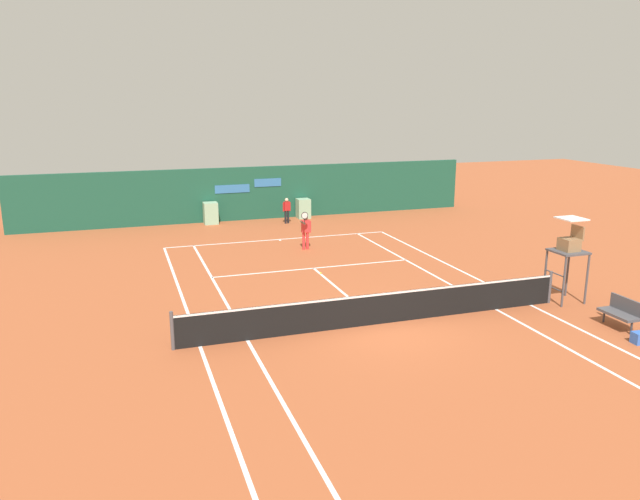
{
  "coord_description": "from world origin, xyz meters",
  "views": [
    {
      "loc": [
        -7.08,
        -15.47,
        6.49
      ],
      "look_at": [
        0.16,
        6.09,
        0.8
      ],
      "focal_mm": 34.1,
      "sensor_mm": 36.0,
      "label": 1
    }
  ],
  "objects": [
    {
      "name": "ground_plane",
      "position": [
        -0.0,
        0.58,
        0.0
      ],
      "size": [
        80.0,
        80.0,
        0.01
      ],
      "color": "#A8512D"
    },
    {
      "name": "tennis_net",
      "position": [
        0.0,
        0.0,
        0.51
      ],
      "size": [
        12.1,
        0.1,
        1.07
      ],
      "color": "#4C4C51",
      "rests_on": "ground_plane"
    },
    {
      "name": "sponsor_back_wall",
      "position": [
        -0.0,
        16.97,
        1.39
      ],
      "size": [
        25.0,
        1.02,
        2.88
      ],
      "color": "#194C38",
      "rests_on": "ground_plane"
    },
    {
      "name": "umpire_chair",
      "position": [
        6.59,
        -0.02,
        1.82
      ],
      "size": [
        1.0,
        1.0,
        2.79
      ],
      "rotation": [
        0.0,
        0.0,
        1.57
      ],
      "color": "#47474C",
      "rests_on": "ground_plane"
    },
    {
      "name": "player_bench",
      "position": [
        6.5,
        -2.5,
        0.51
      ],
      "size": [
        0.54,
        1.19,
        0.88
      ],
      "rotation": [
        0.0,
        0.0,
        1.57
      ],
      "color": "#38383D",
      "rests_on": "ground_plane"
    },
    {
      "name": "player_on_baseline",
      "position": [
        0.62,
        9.43,
        0.93
      ],
      "size": [
        0.61,
        0.65,
        1.78
      ],
      "rotation": [
        0.0,
        0.0,
        3.17
      ],
      "color": "red",
      "rests_on": "ground_plane"
    },
    {
      "name": "ball_kid_left_post",
      "position": [
        1.38,
        15.27,
        0.79
      ],
      "size": [
        0.45,
        0.22,
        1.36
      ],
      "rotation": [
        0.0,
        0.0,
        3.3
      ],
      "color": "black",
      "rests_on": "ground_plane"
    },
    {
      "name": "tennis_ball_by_sideline",
      "position": [
        0.01,
        5.55,
        0.03
      ],
      "size": [
        0.07,
        0.07,
        0.07
      ],
      "primitive_type": "sphere",
      "color": "#CCE033",
      "rests_on": "ground_plane"
    }
  ]
}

